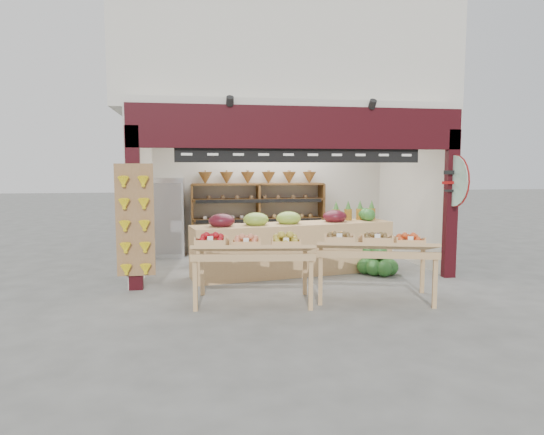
{
  "coord_description": "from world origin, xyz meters",
  "views": [
    {
      "loc": [
        -1.81,
        -9.07,
        2.0
      ],
      "look_at": [
        -0.36,
        -0.2,
        1.06
      ],
      "focal_mm": 32.0,
      "sensor_mm": 36.0,
      "label": 1
    }
  ],
  "objects_px": {
    "display_table_left": "(245,246)",
    "watermelon_pile": "(376,262)",
    "cardboard_stack": "(216,253)",
    "display_table_right": "(370,243)",
    "refrigerator": "(169,217)",
    "back_shelving": "(258,202)",
    "mid_counter": "(293,246)"
  },
  "relations": [
    {
      "from": "cardboard_stack",
      "to": "display_table_left",
      "type": "bearing_deg",
      "value": -83.5
    },
    {
      "from": "refrigerator",
      "to": "display_table_left",
      "type": "xyz_separation_m",
      "value": [
        1.29,
        -3.89,
        -0.04
      ]
    },
    {
      "from": "refrigerator",
      "to": "display_table_right",
      "type": "bearing_deg",
      "value": -50.17
    },
    {
      "from": "back_shelving",
      "to": "mid_counter",
      "type": "bearing_deg",
      "value": -81.35
    },
    {
      "from": "refrigerator",
      "to": "cardboard_stack",
      "type": "bearing_deg",
      "value": -47.47
    },
    {
      "from": "display_table_left",
      "to": "refrigerator",
      "type": "bearing_deg",
      "value": 108.32
    },
    {
      "from": "back_shelving",
      "to": "refrigerator",
      "type": "height_order",
      "value": "back_shelving"
    },
    {
      "from": "back_shelving",
      "to": "display_table_right",
      "type": "bearing_deg",
      "value": -74.42
    },
    {
      "from": "watermelon_pile",
      "to": "back_shelving",
      "type": "bearing_deg",
      "value": 126.71
    },
    {
      "from": "refrigerator",
      "to": "back_shelving",
      "type": "bearing_deg",
      "value": 4.22
    },
    {
      "from": "cardboard_stack",
      "to": "display_table_left",
      "type": "xyz_separation_m",
      "value": [
        0.31,
        -2.76,
        0.58
      ]
    },
    {
      "from": "refrigerator",
      "to": "display_table_left",
      "type": "relative_size",
      "value": 0.96
    },
    {
      "from": "display_table_left",
      "to": "watermelon_pile",
      "type": "distance_m",
      "value": 3.05
    },
    {
      "from": "back_shelving",
      "to": "cardboard_stack",
      "type": "relative_size",
      "value": 2.86
    },
    {
      "from": "display_table_left",
      "to": "display_table_right",
      "type": "height_order",
      "value": "display_table_right"
    },
    {
      "from": "refrigerator",
      "to": "mid_counter",
      "type": "xyz_separation_m",
      "value": [
        2.36,
        -2.18,
        -0.36
      ]
    },
    {
      "from": "mid_counter",
      "to": "watermelon_pile",
      "type": "relative_size",
      "value": 5.13
    },
    {
      "from": "cardboard_stack",
      "to": "watermelon_pile",
      "type": "height_order",
      "value": "cardboard_stack"
    },
    {
      "from": "refrigerator",
      "to": "mid_counter",
      "type": "distance_m",
      "value": 3.24
    },
    {
      "from": "display_table_right",
      "to": "watermelon_pile",
      "type": "distance_m",
      "value": 1.86
    },
    {
      "from": "refrigerator",
      "to": "watermelon_pile",
      "type": "xyz_separation_m",
      "value": [
        3.9,
        -2.44,
        -0.66
      ]
    },
    {
      "from": "back_shelving",
      "to": "refrigerator",
      "type": "distance_m",
      "value": 2.04
    },
    {
      "from": "cardboard_stack",
      "to": "mid_counter",
      "type": "distance_m",
      "value": 1.77
    },
    {
      "from": "back_shelving",
      "to": "mid_counter",
      "type": "relative_size",
      "value": 0.79
    },
    {
      "from": "mid_counter",
      "to": "display_table_left",
      "type": "relative_size",
      "value": 2.11
    },
    {
      "from": "display_table_left",
      "to": "display_table_right",
      "type": "relative_size",
      "value": 0.96
    },
    {
      "from": "display_table_right",
      "to": "watermelon_pile",
      "type": "height_order",
      "value": "display_table_right"
    },
    {
      "from": "cardboard_stack",
      "to": "display_table_left",
      "type": "relative_size",
      "value": 0.58
    },
    {
      "from": "mid_counter",
      "to": "display_table_left",
      "type": "height_order",
      "value": "mid_counter"
    },
    {
      "from": "back_shelving",
      "to": "cardboard_stack",
      "type": "xyz_separation_m",
      "value": [
        -1.05,
        -1.21,
        -0.94
      ]
    },
    {
      "from": "cardboard_stack",
      "to": "watermelon_pile",
      "type": "relative_size",
      "value": 1.42
    },
    {
      "from": "watermelon_pile",
      "to": "cardboard_stack",
      "type": "bearing_deg",
      "value": 155.83
    }
  ]
}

